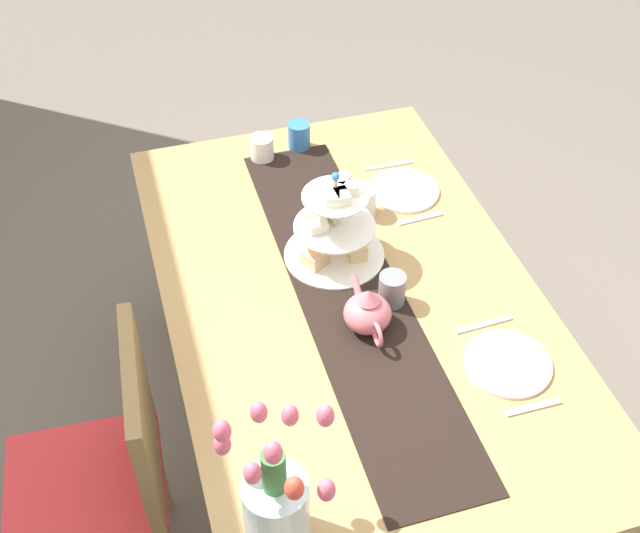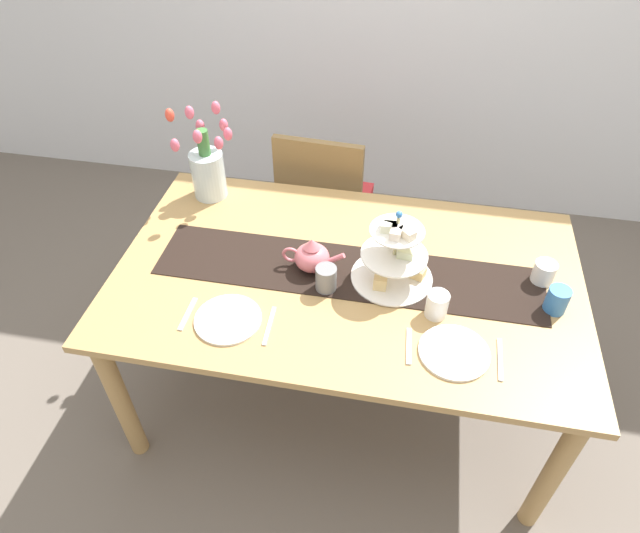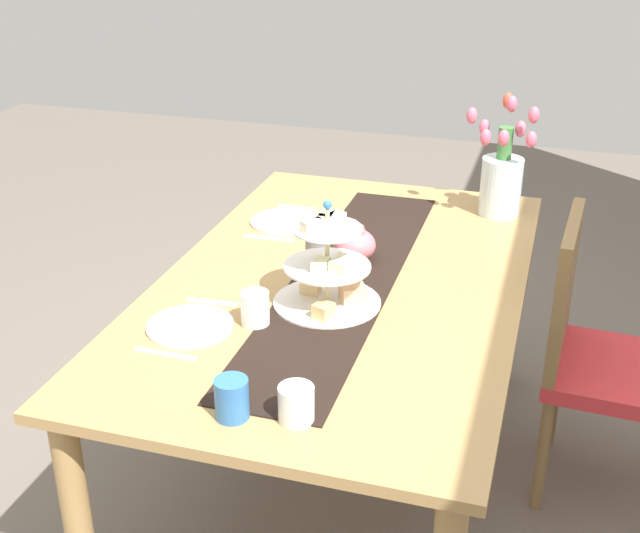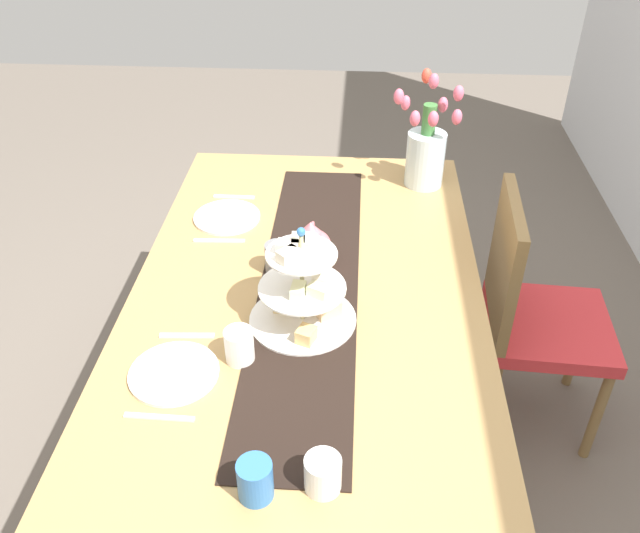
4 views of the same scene
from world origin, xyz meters
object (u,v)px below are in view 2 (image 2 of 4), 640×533
cream_jug (544,272)px  fork_left (188,314)px  tulip_vase (207,167)px  dinner_plate_right (454,352)px  mug_orange (557,300)px  teapot (312,256)px  fork_right (409,346)px  mug_grey (326,278)px  chair_left (324,201)px  dinner_plate_left (228,319)px  dining_table (346,290)px  knife_right (500,359)px  knife_left (269,326)px  tiered_cake_stand (394,257)px  mug_white_text (437,305)px

cream_jug → fork_left: size_ratio=0.57×
tulip_vase → dinner_plate_right: (1.06, -0.69, -0.13)m
cream_jug → mug_orange: bearing=-78.5°
teapot → mug_orange: bearing=-3.3°
mug_orange → fork_right: bearing=-151.8°
cream_jug → mug_grey: (-0.77, -0.19, 0.01)m
chair_left → fork_left: size_ratio=6.07×
dinner_plate_left → teapot: bearing=53.4°
tulip_vase → dinner_plate_right: bearing=-33.3°
dining_table → dinner_plate_right: bearing=-38.1°
tulip_vase → fork_right: (0.91, -0.69, -0.14)m
dining_table → fork_left: size_ratio=11.52×
dinner_plate_right → mug_orange: 0.43m
chair_left → knife_right: bearing=-54.1°
mug_grey → tulip_vase: bearing=141.2°
tulip_vase → cream_jug: bearing=-12.2°
tulip_vase → knife_right: (1.20, -0.69, -0.14)m
cream_jug → mug_orange: 0.14m
mug_grey → fork_left: bearing=-154.5°
mug_grey → knife_left: bearing=-126.3°
chair_left → tulip_vase: 0.68m
tiered_cake_stand → dinner_plate_right: tiered_cake_stand is taller
cream_jug → mug_orange: (0.03, -0.14, 0.01)m
teapot → fork_right: bearing=-38.8°
dinner_plate_right → knife_right: size_ratio=1.35×
tiered_cake_stand → knife_left: bearing=-140.8°
knife_left → dining_table: bearing=54.6°
tiered_cake_stand → fork_left: 0.75m
mug_grey → fork_right: bearing=-34.2°
mug_white_text → dinner_plate_right: bearing=-67.7°
dining_table → chair_left: 0.80m
mug_grey → mug_orange: 0.80m
dining_table → fork_left: 0.60m
teapot → mug_orange: (0.87, -0.05, -0.01)m
teapot → knife_left: bearing=-105.3°
knife_right → mug_grey: bearing=160.6°
cream_jug → dinner_plate_left: 1.14m
chair_left → tulip_vase: (-0.43, -0.36, 0.38)m
chair_left → tiered_cake_stand: bearing=-62.3°
tiered_cake_stand → fork_left: (-0.67, -0.31, -0.10)m
fork_left → dinner_plate_right: dinner_plate_right is taller
dining_table → knife_right: size_ratio=10.17×
dining_table → teapot: teapot is taller
fork_left → knife_left: bearing=0.0°
tulip_vase → mug_grey: bearing=-38.8°
teapot → knife_right: teapot is taller
tulip_vase → mug_grey: 0.77m
mug_orange → mug_grey: bearing=-176.7°
dining_table → tulip_vase: (-0.66, 0.38, 0.23)m
mug_orange → knife_left: bearing=-164.8°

